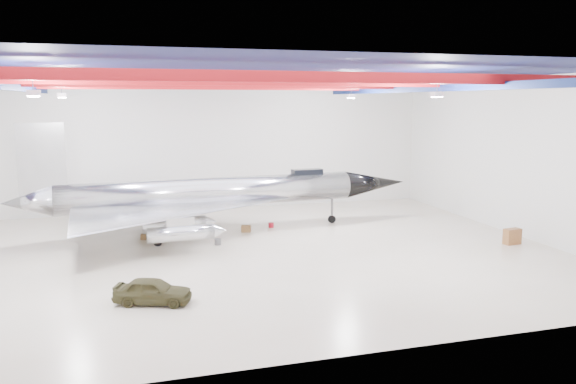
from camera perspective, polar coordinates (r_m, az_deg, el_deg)
name	(u,v)px	position (r m, az deg, el deg)	size (l,w,h in m)	color
floor	(235,254)	(34.99, -5.38, -6.29)	(40.00, 40.00, 0.00)	beige
wall_back	(201,146)	(48.69, -8.81, 4.62)	(40.00, 40.00, 0.00)	silver
wall_right	(516,156)	(42.43, 22.12, 3.37)	(30.00, 30.00, 0.00)	silver
ceiling	(232,72)	(33.76, -5.67, 12.01)	(40.00, 40.00, 0.00)	#0A0F38
ceiling_structure	(233,84)	(33.73, -5.65, 10.86)	(39.50, 29.50, 1.08)	maroon
jet_aircraft	(211,196)	(40.27, -7.85, -0.46)	(29.28, 17.69, 7.98)	silver
jeep	(153,291)	(27.24, -13.58, -9.73)	(1.45, 3.60, 1.23)	#3D391E
desk	(512,236)	(39.88, 21.82, -4.21)	(1.13, 0.57, 1.04)	brown
crate_ply	(145,237)	(39.60, -14.32, -4.41)	(0.54, 0.43, 0.38)	olive
toolbox_red	(154,223)	(43.79, -13.44, -3.13)	(0.43, 0.34, 0.30)	maroon
engine_drum	(218,242)	(37.27, -7.14, -5.04)	(0.43, 0.43, 0.39)	#59595B
parts_bin	(246,229)	(40.61, -4.28, -3.74)	(0.66, 0.53, 0.47)	olive
crate_small	(150,228)	(42.35, -13.81, -3.58)	(0.39, 0.31, 0.27)	#59595B
tool_chest	(271,225)	(41.94, -1.73, -3.38)	(0.40, 0.40, 0.36)	maroon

